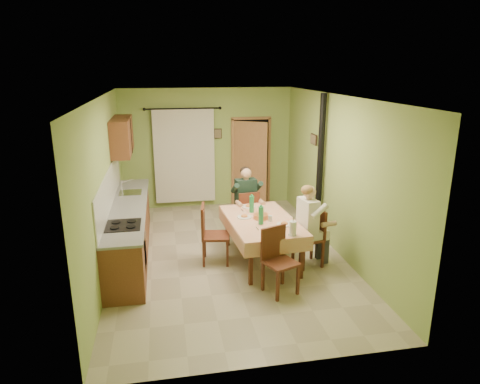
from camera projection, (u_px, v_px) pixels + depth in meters
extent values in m
cube|color=tan|center=(227.00, 256.00, 7.67)|extent=(4.00, 6.00, 0.01)
cube|color=#94B05A|center=(207.00, 148.00, 10.11)|extent=(4.00, 0.04, 2.80)
cube|color=#94B05A|center=(271.00, 253.00, 4.45)|extent=(4.00, 0.04, 2.80)
cube|color=#94B05A|center=(105.00, 186.00, 6.93)|extent=(0.04, 6.00, 2.80)
cube|color=#94B05A|center=(337.00, 175.00, 7.63)|extent=(0.04, 6.00, 2.80)
cube|color=white|center=(226.00, 96.00, 6.88)|extent=(4.00, 6.00, 0.04)
cube|color=brown|center=(130.00, 231.00, 7.63)|extent=(0.60, 3.60, 0.88)
cube|color=gray|center=(128.00, 207.00, 7.50)|extent=(0.64, 3.64, 0.04)
cube|color=white|center=(109.00, 189.00, 7.36)|extent=(0.02, 3.60, 0.66)
cube|color=silver|center=(131.00, 193.00, 8.25)|extent=(0.42, 0.42, 0.03)
cube|color=black|center=(123.00, 225.00, 6.55)|extent=(0.52, 0.56, 0.02)
cube|color=black|center=(145.00, 252.00, 6.74)|extent=(0.01, 0.55, 0.55)
cube|color=brown|center=(122.00, 136.00, 8.41)|extent=(0.35, 1.40, 0.70)
cylinder|color=black|center=(183.00, 109.00, 9.63)|extent=(1.70, 0.04, 0.04)
cube|color=silver|center=(184.00, 156.00, 9.96)|extent=(1.40, 0.06, 2.20)
cube|color=black|center=(251.00, 162.00, 10.38)|extent=(0.84, 0.03, 2.06)
cube|color=#A16B43|center=(233.00, 163.00, 10.29)|extent=(0.06, 0.06, 2.12)
cube|color=#A16B43|center=(269.00, 162.00, 10.45)|extent=(0.06, 0.06, 2.12)
cube|color=#A16B43|center=(251.00, 118.00, 10.07)|extent=(0.96, 0.06, 0.06)
cube|color=#A16B43|center=(250.00, 165.00, 10.16)|extent=(0.73, 0.45, 2.04)
cube|color=tan|center=(262.00, 221.00, 7.28)|extent=(1.22, 1.91, 0.04)
cube|color=tan|center=(280.00, 248.00, 6.46)|extent=(1.09, 0.09, 0.22)
cube|color=tan|center=(247.00, 210.00, 8.16)|extent=(1.09, 0.09, 0.22)
cube|color=tan|center=(231.00, 230.00, 7.18)|extent=(0.15, 1.83, 0.22)
cube|color=tan|center=(291.00, 224.00, 7.45)|extent=(0.15, 1.83, 0.22)
cylinder|color=white|center=(249.00, 207.00, 7.91)|extent=(0.25, 0.25, 0.02)
ellipsoid|color=#CC7233|center=(249.00, 206.00, 7.90)|extent=(0.12, 0.12, 0.05)
cylinder|color=white|center=(273.00, 232.00, 6.72)|extent=(0.25, 0.25, 0.02)
ellipsoid|color=#CC7233|center=(273.00, 230.00, 6.71)|extent=(0.12, 0.12, 0.05)
cylinder|color=white|center=(284.00, 224.00, 7.02)|extent=(0.25, 0.25, 0.02)
ellipsoid|color=#CC7233|center=(284.00, 223.00, 7.02)|extent=(0.12, 0.12, 0.05)
cylinder|color=white|center=(244.00, 217.00, 7.37)|extent=(0.25, 0.25, 0.02)
ellipsoid|color=#CC7233|center=(244.00, 216.00, 7.36)|extent=(0.12, 0.12, 0.05)
cylinder|color=orange|center=(261.00, 216.00, 7.31)|extent=(0.26, 0.26, 0.08)
cylinder|color=white|center=(272.00, 231.00, 6.76)|extent=(0.28, 0.28, 0.02)
cube|color=tan|center=(272.00, 229.00, 6.75)|extent=(0.07, 0.07, 0.03)
cube|color=tan|center=(272.00, 228.00, 6.82)|extent=(0.05, 0.06, 0.03)
cube|color=tan|center=(272.00, 229.00, 6.78)|extent=(0.07, 0.07, 0.03)
cube|color=tan|center=(271.00, 228.00, 6.82)|extent=(0.07, 0.07, 0.03)
cylinder|color=silver|center=(270.00, 218.00, 7.18)|extent=(0.07, 0.07, 0.10)
cylinder|color=silver|center=(263.00, 210.00, 7.62)|extent=(0.07, 0.07, 0.10)
cylinder|color=white|center=(293.00, 228.00, 6.56)|extent=(0.11, 0.11, 0.22)
cylinder|color=silver|center=(293.00, 226.00, 6.55)|extent=(0.02, 0.02, 0.30)
cube|color=#542616|center=(246.00, 214.00, 8.39)|extent=(0.46, 0.46, 0.04)
cube|color=#542616|center=(249.00, 205.00, 8.15)|extent=(0.41, 0.09, 0.47)
cube|color=#542616|center=(281.00, 263.00, 6.30)|extent=(0.56, 0.56, 0.04)
cube|color=#542616|center=(273.00, 242.00, 6.38)|extent=(0.42, 0.19, 0.49)
cube|color=#542616|center=(308.00, 239.00, 7.19)|extent=(0.49, 0.49, 0.04)
cube|color=#542616|center=(319.00, 223.00, 7.18)|extent=(0.12, 0.42, 0.48)
cube|color=#542616|center=(216.00, 236.00, 7.31)|extent=(0.52, 0.52, 0.04)
cube|color=#542616|center=(203.00, 220.00, 7.22)|extent=(0.11, 0.46, 0.53)
cube|color=#192D23|center=(248.00, 212.00, 8.27)|extent=(0.41, 0.44, 0.16)
cube|color=#192D23|center=(246.00, 193.00, 8.29)|extent=(0.42, 0.27, 0.54)
sphere|color=tan|center=(246.00, 173.00, 8.18)|extent=(0.21, 0.21, 0.21)
ellipsoid|color=black|center=(245.00, 171.00, 8.20)|extent=(0.21, 0.21, 0.16)
cube|color=silver|center=(314.00, 233.00, 7.20)|extent=(0.46, 0.43, 0.16)
cube|color=silver|center=(308.00, 215.00, 7.06)|extent=(0.29, 0.43, 0.54)
sphere|color=tan|center=(310.00, 192.00, 6.95)|extent=(0.21, 0.21, 0.21)
ellipsoid|color=olive|center=(307.00, 190.00, 6.93)|extent=(0.21, 0.21, 0.16)
cylinder|color=black|center=(320.00, 168.00, 8.18)|extent=(0.12, 0.12, 2.80)
cylinder|color=black|center=(317.00, 229.00, 8.53)|extent=(0.24, 0.24, 0.30)
cube|color=black|center=(218.00, 134.00, 10.03)|extent=(0.19, 0.03, 0.23)
cube|color=brown|center=(314.00, 139.00, 8.63)|extent=(0.03, 0.31, 0.21)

